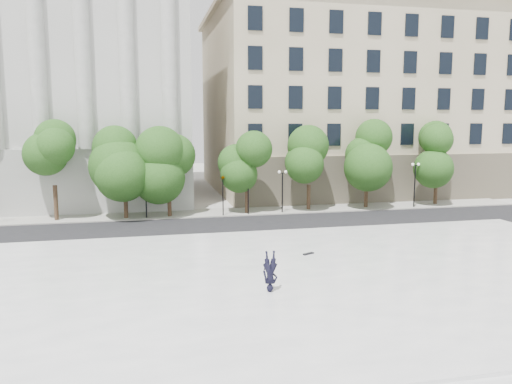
% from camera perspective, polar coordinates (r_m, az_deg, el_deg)
% --- Properties ---
extents(ground, '(160.00, 160.00, 0.00)m').
position_cam_1_polar(ground, '(23.48, 4.06, -12.98)').
color(ground, beige).
rests_on(ground, ground).
extents(plaza, '(44.00, 22.00, 0.45)m').
position_cam_1_polar(plaza, '(26.12, 2.16, -10.22)').
color(plaza, white).
rests_on(plaza, ground).
extents(street, '(60.00, 8.00, 0.02)m').
position_cam_1_polar(street, '(40.38, -3.23, -3.95)').
color(street, black).
rests_on(street, ground).
extents(far_sidewalk, '(60.00, 4.00, 0.12)m').
position_cam_1_polar(far_sidewalk, '(46.19, -4.44, -2.37)').
color(far_sidewalk, '#A9A59C').
rests_on(far_sidewalk, ground).
extents(building_west, '(31.50, 27.65, 25.60)m').
position_cam_1_polar(building_west, '(60.68, -23.11, 11.67)').
color(building_west, beige).
rests_on(building_west, ground).
extents(building_east, '(36.00, 26.15, 23.00)m').
position_cam_1_polar(building_east, '(65.47, 11.40, 10.32)').
color(building_east, beige).
rests_on(building_east, ground).
extents(traffic_light_west, '(0.79, 1.66, 4.15)m').
position_cam_1_polar(traffic_light_west, '(44.04, -3.82, 1.84)').
color(traffic_light_west, black).
rests_on(traffic_light_west, ground).
extents(traffic_light_east, '(0.93, 1.66, 4.16)m').
position_cam_1_polar(traffic_light_east, '(44.44, -0.91, 1.93)').
color(traffic_light_east, black).
rests_on(traffic_light_east, ground).
extents(person_lying, '(0.82, 2.00, 0.53)m').
position_cam_1_polar(person_lying, '(23.98, 1.64, -10.68)').
color(person_lying, black).
rests_on(person_lying, plaza).
extents(skateboard, '(0.78, 0.50, 0.08)m').
position_cam_1_polar(skateboard, '(30.56, 6.01, -7.02)').
color(skateboard, black).
rests_on(skateboard, plaza).
extents(street_trees, '(48.42, 4.93, 7.67)m').
position_cam_1_polar(street_trees, '(44.69, -6.49, 3.40)').
color(street_trees, '#382619').
rests_on(street_trees, ground).
extents(lamp_posts, '(39.02, 0.28, 4.43)m').
position_cam_1_polar(lamp_posts, '(44.35, -4.43, 1.00)').
color(lamp_posts, black).
rests_on(lamp_posts, ground).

